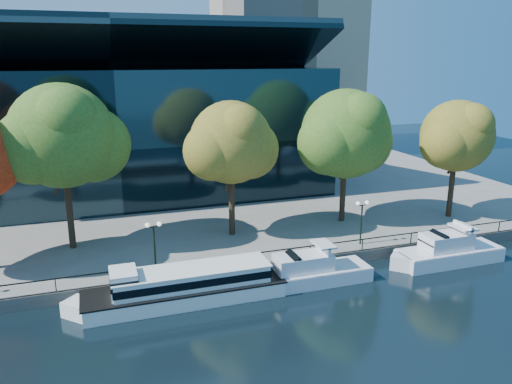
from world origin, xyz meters
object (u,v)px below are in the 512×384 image
object	(u,v)px
lamp_1	(154,235)
tree_4	(347,136)
cruiser_far	(446,251)
tree_5	(458,138)
cruiser_near	(304,272)
tree_3	(233,144)
tree_2	(64,138)
tour_boat	(180,285)
lamp_2	(362,212)

from	to	relation	value
lamp_1	tree_4	bearing A→B (deg)	17.78
cruiser_far	tree_5	distance (m)	13.71
cruiser_near	tree_4	size ratio (longest dim) A/B	0.83
cruiser_near	tree_4	distance (m)	16.33
tree_3	lamp_1	xyz separation A→B (m)	(-8.18, -6.10, -5.66)
cruiser_far	tree_2	size ratio (longest dim) A/B	0.74
cruiser_far	tree_5	bearing A→B (deg)	48.98
cruiser_near	cruiser_far	size ratio (longest dim) A/B	1.05
tree_4	tree_2	bearing A→B (deg)	178.05
cruiser_far	tree_4	xyz separation A→B (m)	(-4.23, 10.51, 8.68)
tour_boat	tree_5	size ratio (longest dim) A/B	1.31
tree_5	lamp_1	xyz separation A→B (m)	(-31.41, -4.15, -5.39)
tour_boat	lamp_1	size ratio (longest dim) A/B	3.95
cruiser_near	cruiser_far	xyz separation A→B (m)	(13.29, -0.15, 0.10)
tree_2	tree_5	size ratio (longest dim) A/B	1.18
tour_boat	lamp_2	bearing A→B (deg)	12.57
tree_4	tree_5	size ratio (longest dim) A/B	1.10
cruiser_far	cruiser_near	bearing A→B (deg)	179.37
tree_5	cruiser_far	bearing A→B (deg)	-131.02
lamp_2	cruiser_far	bearing A→B (deg)	-34.41
tree_3	tree_5	bearing A→B (deg)	-4.82
cruiser_near	lamp_2	bearing A→B (deg)	28.42
tour_boat	tree_3	bearing A→B (deg)	55.02
tree_2	lamp_2	bearing A→B (deg)	-16.71
tree_4	lamp_2	world-z (taller)	tree_4
tour_boat	tree_3	distance (m)	14.68
cruiser_near	tree_3	distance (m)	13.54
tour_boat	tree_4	world-z (taller)	tree_4
cruiser_near	tree_3	world-z (taller)	tree_3
tree_5	lamp_2	distance (m)	14.81
cruiser_near	lamp_1	xyz separation A→B (m)	(-10.95, 3.95, 2.98)
cruiser_near	tree_5	world-z (taller)	tree_5
cruiser_far	tree_3	xyz separation A→B (m)	(-16.06, 10.20, 8.55)
tree_5	lamp_1	size ratio (longest dim) A/B	3.02
lamp_1	tree_2	bearing A→B (deg)	129.78
tour_boat	tree_2	distance (m)	16.32
lamp_1	cruiser_near	bearing A→B (deg)	-19.85
tree_2	lamp_2	distance (m)	26.29
tree_5	tree_4	bearing A→B (deg)	168.75
cruiser_near	tree_2	distance (m)	22.62
tree_2	tree_3	bearing A→B (deg)	-4.81
tree_4	lamp_1	distance (m)	21.79
tree_2	lamp_2	size ratio (longest dim) A/B	3.55
tour_boat	tree_4	distance (m)	22.97
tree_4	lamp_2	bearing A→B (deg)	-105.27
tour_boat	lamp_1	bearing A→B (deg)	108.36
tree_2	tree_4	size ratio (longest dim) A/B	1.07
tour_boat	lamp_1	world-z (taller)	lamp_1
cruiser_near	tree_4	world-z (taller)	tree_4
lamp_1	cruiser_far	bearing A→B (deg)	-9.60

